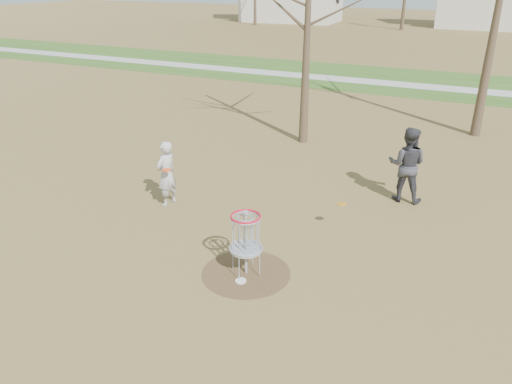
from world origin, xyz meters
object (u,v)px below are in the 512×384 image
player_throwing (407,165)px  disc_golf_basket (246,233)px  disc_grounded (241,281)px  player_standing (166,174)px

player_throwing → disc_golf_basket: size_ratio=1.48×
player_throwing → disc_golf_basket: 5.43m
disc_grounded → disc_golf_basket: 0.95m
player_throwing → player_standing: bearing=25.3°
disc_grounded → player_throwing: bearing=68.1°
player_standing → disc_grounded: size_ratio=7.79×
disc_grounded → player_standing: bearing=144.7°
player_standing → disc_golf_basket: (3.30, -2.05, 0.06)m
disc_grounded → disc_golf_basket: bearing=97.3°
disc_golf_basket → disc_grounded: bearing=-82.7°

